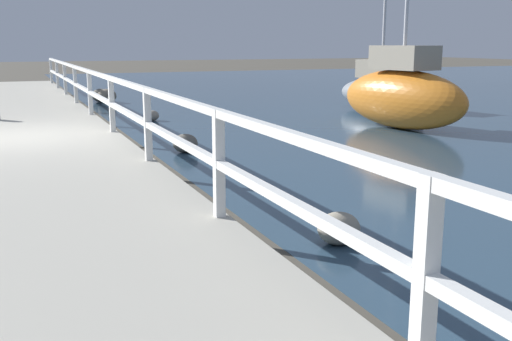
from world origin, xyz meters
TOP-DOWN VIEW (x-y plane):
  - ground_plane at (0.00, 0.00)m, footprint 120.00×120.00m
  - dock_walkway at (0.00, 0.00)m, footprint 3.97×36.00m
  - railing at (1.89, -0.00)m, footprint 0.10×32.50m
  - boulder_near_dock at (3.46, 3.46)m, footprint 0.37×0.34m
  - boulder_upstream at (3.00, 9.28)m, footprint 0.62×0.56m
  - boulder_downstream at (3.15, 8.85)m, footprint 0.64×0.58m
  - boulder_water_edge at (2.97, -7.02)m, footprint 0.45×0.40m
  - boulder_mid_strip at (2.98, -1.38)m, footprint 0.47×0.42m
  - sailboat_orange at (8.64, -0.26)m, footprint 1.84×3.89m
  - sailboat_gray at (10.60, 3.49)m, footprint 2.00×3.46m

SIDE VIEW (x-z plane):
  - ground_plane at x=0.00m, z-range 0.00..0.00m
  - dock_walkway at x=0.00m, z-range 0.00..0.27m
  - boulder_near_dock at x=3.46m, z-range 0.00..0.28m
  - boulder_water_edge at x=2.97m, z-range 0.00..0.33m
  - boulder_mid_strip at x=2.98m, z-range 0.00..0.35m
  - boulder_upstream at x=3.00m, z-range 0.00..0.46m
  - boulder_downstream at x=3.15m, z-range 0.00..0.48m
  - sailboat_gray at x=10.60m, z-range -2.82..4.08m
  - sailboat_orange at x=8.64m, z-range -2.15..3.78m
  - railing at x=1.89m, z-range 0.47..1.57m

